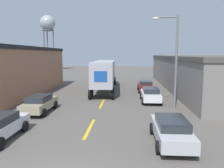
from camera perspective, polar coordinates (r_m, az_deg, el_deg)
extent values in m
cube|color=gold|center=(14.53, -5.89, -11.44)|extent=(0.20, 3.85, 0.01)
cube|color=gold|center=(21.42, -2.61, -5.11)|extent=(0.20, 3.85, 0.01)
cube|color=slate|center=(33.21, 25.48, 2.36)|extent=(13.50, 29.83, 4.16)
cube|color=#4C4742|center=(33.10, 25.71, 6.30)|extent=(13.70, 30.03, 0.40)
cube|color=black|center=(35.27, -1.23, 3.05)|extent=(2.40, 2.82, 2.68)
cube|color=#A8A8B2|center=(27.84, -2.02, 3.17)|extent=(2.86, 11.58, 2.75)
cube|color=#194CA3|center=(22.12, -3.00, 1.97)|extent=(1.33, 0.08, 1.10)
cylinder|color=black|center=(35.70, 0.74, 0.95)|extent=(0.32, 1.08, 1.07)
cylinder|color=black|center=(35.83, -3.13, 0.96)|extent=(0.32, 1.08, 1.07)
cylinder|color=black|center=(34.62, 0.71, 0.73)|extent=(0.32, 1.08, 1.07)
cylinder|color=black|center=(34.75, -3.29, 0.75)|extent=(0.32, 1.08, 1.07)
cylinder|color=black|center=(24.52, 0.28, -2.19)|extent=(0.32, 1.08, 1.07)
cylinder|color=black|center=(24.70, -5.35, -2.15)|extent=(0.32, 1.08, 1.07)
cylinder|color=black|center=(23.14, 0.20, -2.79)|extent=(0.32, 1.08, 1.07)
cylinder|color=black|center=(23.33, -5.77, -2.74)|extent=(0.32, 1.08, 1.07)
cube|color=#B2B2B7|center=(12.42, 15.16, -11.89)|extent=(1.70, 4.36, 0.65)
cube|color=#23282D|center=(12.12, 15.37, -9.65)|extent=(1.50, 2.27, 0.45)
cylinder|color=black|center=(13.95, 17.52, -11.18)|extent=(0.22, 0.66, 0.66)
cylinder|color=black|center=(13.65, 10.41, -11.36)|extent=(0.22, 0.66, 0.66)
cylinder|color=black|center=(11.52, 20.77, -15.46)|extent=(0.22, 0.66, 0.66)
cylinder|color=black|center=(11.16, 12.03, -15.89)|extent=(0.22, 0.66, 0.66)
cube|color=tan|center=(19.12, -18.33, -5.08)|extent=(1.70, 4.36, 0.65)
cube|color=#23282D|center=(18.89, -18.55, -3.54)|extent=(1.50, 2.27, 0.45)
cylinder|color=black|center=(20.13, -14.58, -5.24)|extent=(0.22, 0.66, 0.66)
cylinder|color=black|center=(20.73, -19.07, -5.04)|extent=(0.22, 0.66, 0.66)
cylinder|color=black|center=(17.66, -17.36, -7.16)|extent=(0.22, 0.66, 0.66)
cylinder|color=black|center=(18.34, -22.37, -6.85)|extent=(0.22, 0.66, 0.66)
cube|color=silver|center=(22.42, 10.00, -2.94)|extent=(1.70, 4.36, 0.65)
cube|color=#23282D|center=(22.20, 10.07, -1.61)|extent=(1.50, 2.27, 0.45)
cylinder|color=black|center=(23.91, 11.68, -3.11)|extent=(0.22, 0.66, 0.66)
cylinder|color=black|center=(23.73, 7.59, -3.09)|extent=(0.22, 0.66, 0.66)
cylinder|color=black|center=(21.29, 12.65, -4.47)|extent=(0.22, 0.66, 0.66)
cylinder|color=black|center=(21.09, 8.06, -4.47)|extent=(0.22, 0.66, 0.66)
cylinder|color=black|center=(14.87, -21.84, -10.19)|extent=(0.22, 0.66, 0.66)
cylinder|color=black|center=(12.65, -27.28, -13.70)|extent=(0.22, 0.66, 0.66)
cube|color=maroon|center=(28.43, 8.71, -0.65)|extent=(1.70, 4.36, 0.65)
cube|color=#23282D|center=(28.23, 8.76, 0.41)|extent=(1.50, 2.27, 0.45)
cylinder|color=black|center=(29.89, 10.11, -0.90)|extent=(0.22, 0.66, 0.66)
cylinder|color=black|center=(29.76, 6.85, -0.87)|extent=(0.22, 0.66, 0.66)
cylinder|color=black|center=(27.24, 10.72, -1.75)|extent=(0.22, 0.66, 0.66)
cylinder|color=black|center=(27.09, 7.14, -1.73)|extent=(0.22, 0.66, 0.66)
cylinder|color=#47474C|center=(68.05, -14.97, 8.55)|extent=(0.28, 0.28, 12.01)
cylinder|color=#47474C|center=(70.09, -16.44, 8.46)|extent=(0.28, 0.28, 12.01)
cylinder|color=#47474C|center=(67.58, -17.23, 8.47)|extent=(0.28, 0.28, 12.01)
cylinder|color=#4C4C51|center=(68.91, -16.40, 13.32)|extent=(3.38, 3.38, 0.30)
sphere|color=#939EA8|center=(69.16, -16.47, 15.04)|extent=(4.43, 4.43, 4.43)
cylinder|color=slate|center=(19.68, 16.43, 5.22)|extent=(0.20, 0.20, 8.02)
cylinder|color=slate|center=(19.73, 14.15, 16.55)|extent=(1.84, 0.11, 0.11)
ellipsoid|color=silver|center=(19.58, 11.38, 16.41)|extent=(0.56, 0.32, 0.22)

